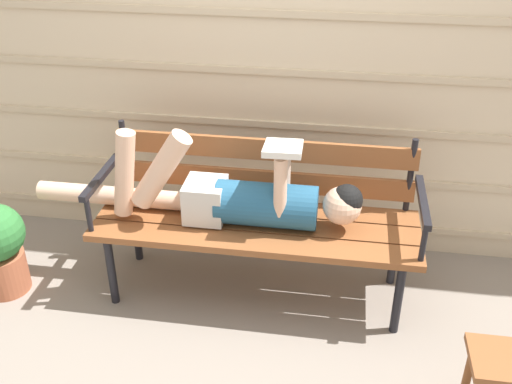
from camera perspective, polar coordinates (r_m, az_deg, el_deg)
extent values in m
plane|color=gray|center=(3.22, -0.17, -10.20)|extent=(12.00, 12.00, 0.00)
cube|color=beige|center=(3.20, 1.60, 14.30)|extent=(5.40, 0.06, 2.43)
cube|color=#C1AD8E|center=(3.60, 1.29, -2.38)|extent=(5.40, 0.02, 0.04)
cube|color=#C1AD8E|center=(3.45, 1.34, 1.89)|extent=(5.40, 0.02, 0.04)
cube|color=#C1AD8E|center=(3.32, 1.41, 6.53)|extent=(5.40, 0.02, 0.04)
cube|color=#C1AD8E|center=(3.21, 1.47, 11.52)|extent=(5.40, 0.02, 0.04)
cube|color=#C1AD8E|center=(3.13, 1.55, 16.81)|extent=(5.40, 0.02, 0.04)
cube|color=brown|center=(2.88, -0.52, -5.07)|extent=(1.65, 0.16, 0.04)
cube|color=brown|center=(3.02, 0.00, -3.26)|extent=(1.65, 0.16, 0.04)
cube|color=brown|center=(3.16, 0.47, -1.61)|extent=(1.65, 0.16, 0.04)
cube|color=brown|center=(3.16, 0.70, 1.14)|extent=(1.58, 0.05, 0.11)
cube|color=brown|center=(3.08, 0.72, 4.14)|extent=(1.58, 0.05, 0.11)
cylinder|color=black|center=(3.30, -12.46, 3.49)|extent=(0.03, 0.03, 0.40)
cylinder|color=black|center=(3.12, 14.64, 1.55)|extent=(0.03, 0.03, 0.40)
cylinder|color=black|center=(3.17, -13.75, -7.34)|extent=(0.04, 0.04, 0.41)
cylinder|color=black|center=(2.99, 13.51, -9.96)|extent=(0.04, 0.04, 0.41)
cylinder|color=black|center=(3.46, -11.46, -3.50)|extent=(0.04, 0.04, 0.41)
cylinder|color=black|center=(3.30, 13.16, -5.62)|extent=(0.04, 0.04, 0.41)
cube|color=black|center=(3.11, -14.71, 1.45)|extent=(0.04, 0.48, 0.03)
cylinder|color=black|center=(3.01, -15.83, -1.99)|extent=(0.03, 0.03, 0.20)
cube|color=black|center=(2.91, 15.77, -0.87)|extent=(0.04, 0.48, 0.03)
cylinder|color=black|center=(2.79, 15.84, -4.67)|extent=(0.03, 0.03, 0.20)
cylinder|color=#23567A|center=(2.94, 1.03, -1.23)|extent=(0.50, 0.22, 0.22)
cube|color=silver|center=(2.99, -4.88, -0.75)|extent=(0.20, 0.21, 0.20)
sphere|color=beige|center=(2.91, 8.30, -1.30)|extent=(0.19, 0.19, 0.19)
sphere|color=black|center=(2.89, 8.74, -0.76)|extent=(0.16, 0.16, 0.16)
cylinder|color=beige|center=(2.90, -9.13, 2.12)|extent=(0.33, 0.11, 0.43)
cylinder|color=beige|center=(2.98, -12.53, 1.74)|extent=(0.16, 0.09, 0.46)
cylinder|color=beige|center=(3.22, -13.36, -0.36)|extent=(0.85, 0.10, 0.10)
cylinder|color=beige|center=(2.79, 2.36, 0.45)|extent=(0.06, 0.06, 0.30)
cylinder|color=beige|center=(2.93, 2.73, 1.98)|extent=(0.06, 0.06, 0.30)
cube|color=silver|center=(2.78, 2.63, 4.23)|extent=(0.19, 0.26, 0.07)
cylinder|color=brown|center=(2.77, 19.76, -16.00)|extent=(0.04, 0.04, 0.33)
cylinder|color=#AD5B3D|center=(3.49, -23.06, -7.04)|extent=(0.25, 0.25, 0.23)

